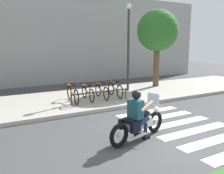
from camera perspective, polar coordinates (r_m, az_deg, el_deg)
name	(u,v)px	position (r m, az deg, el deg)	size (l,w,h in m)	color
ground_plane	(168,137)	(7.21, 13.49, -11.78)	(48.00, 48.00, 0.00)	#424244
sidewalk	(92,98)	(11.59, -4.99, -2.69)	(24.00, 4.40, 0.15)	#A8A399
crosswalk_stripe_1	(217,139)	(7.50, 24.10, -11.52)	(2.80, 0.40, 0.01)	white
crosswalk_stripe_2	(195,131)	(7.96, 19.45, -9.92)	(2.80, 0.40, 0.01)	white
crosswalk_stripe_3	(177,123)	(8.47, 15.37, -8.46)	(2.80, 0.40, 0.01)	white
crosswalk_stripe_4	(161,117)	(9.03, 11.79, -7.13)	(2.80, 0.40, 0.01)	white
crosswalk_stripe_5	(148,112)	(9.62, 8.67, -5.94)	(2.80, 0.40, 0.01)	white
motorcycle	(139,123)	(6.80, 6.54, -8.76)	(2.19, 0.88, 1.25)	black
rider	(137,111)	(6.63, 6.16, -5.89)	(0.72, 0.64, 1.45)	#1E4C59
bicycle_0	(73,94)	(10.51, -9.51, -1.69)	(0.48, 1.74, 0.80)	black
bicycle_1	(88,93)	(10.77, -5.89, -1.44)	(0.48, 1.60, 0.74)	black
bicycle_2	(102,91)	(11.07, -2.46, -1.03)	(0.48, 1.60, 0.76)	black
bicycle_3	(115,90)	(11.40, 0.78, -0.61)	(0.48, 1.62, 0.80)	black
bike_rack	(100,93)	(10.41, -2.87, -1.44)	(2.77, 0.07, 0.48)	#333338
street_lamp	(128,41)	(12.78, 3.98, 11.04)	(0.28, 0.28, 4.74)	#2D2D33
tree_near_rack	(157,31)	(14.49, 10.95, 13.09)	(2.43, 2.43, 4.68)	brown
building_backdrop	(56,38)	(16.66, -13.39, 11.37)	(24.00, 1.20, 6.11)	#969696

